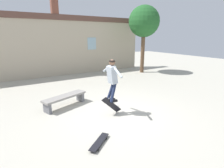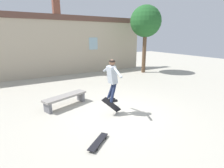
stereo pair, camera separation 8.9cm
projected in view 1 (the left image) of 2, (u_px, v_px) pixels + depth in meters
name	position (u px, v px, depth m)	size (l,w,h in m)	color
ground_plane	(117.00, 114.00, 6.46)	(40.00, 40.00, 0.00)	#B2AD9E
building_backdrop	(57.00, 45.00, 12.25)	(14.28, 0.52, 5.56)	#B7A88E
tree_right	(144.00, 22.00, 12.85)	(2.27, 2.27, 4.95)	brown
park_bench	(65.00, 98.00, 7.05)	(1.90, 1.07, 0.47)	gray
skater	(112.00, 77.00, 6.10)	(0.34, 1.25, 1.53)	#9EA8B2
skateboard_flipping	(112.00, 105.00, 6.32)	(0.77, 0.21, 0.74)	black
skateboard_resting	(99.00, 142.00, 4.65)	(0.81, 0.70, 0.08)	black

